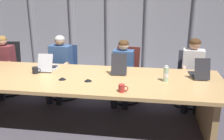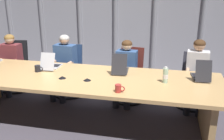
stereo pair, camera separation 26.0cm
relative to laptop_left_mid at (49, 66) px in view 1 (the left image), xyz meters
name	(u,v)px [view 1 (the left image)]	position (x,y,z in m)	size (l,w,h in m)	color
ground_plane	(81,121)	(0.60, -0.30, -0.80)	(14.12, 14.12, 0.00)	#47424C
conference_table	(80,86)	(0.60, -0.30, -0.19)	(4.24, 1.27, 0.75)	tan
curtain_backdrop	(109,18)	(0.60, 2.52, 0.51)	(7.06, 0.17, 2.64)	#9999A0
laptop_left_mid	(49,66)	(0.00, 0.00, 0.00)	(0.25, 0.43, 0.29)	#BCBCC1
laptop_center	(119,68)	(1.16, 0.02, 0.01)	(0.27, 0.44, 0.33)	#2D2D33
laptop_right_mid	(199,73)	(2.37, -0.02, 0.00)	(0.25, 0.44, 0.32)	#2D2D33
office_chair_left_end	(9,74)	(-1.18, 0.72, -0.43)	(0.60, 0.61, 1.00)	black
office_chair_left_mid	(65,77)	(0.01, 0.71, -0.44)	(0.60, 0.60, 0.97)	navy
office_chair_center	(126,80)	(1.21, 0.71, -0.44)	(0.60, 0.60, 0.97)	#511E19
office_chair_right_mid	(188,84)	(2.36, 0.71, -0.45)	(0.60, 0.60, 0.93)	#2D2D38
person_left_end	(2,62)	(-1.18, 0.55, -0.14)	(0.40, 0.55, 1.16)	brown
person_left_mid	(59,64)	(-0.03, 0.56, -0.12)	(0.44, 0.57, 1.20)	#335184
person_center	(122,68)	(1.16, 0.55, -0.15)	(0.40, 0.56, 1.15)	#335184
person_right_mid	(193,69)	(2.38, 0.55, -0.11)	(0.41, 0.57, 1.21)	silver
water_bottle_primary	(166,74)	(1.87, -0.29, 0.05)	(0.07, 0.07, 0.23)	#ADD1B2
coffee_mug_near	(122,88)	(1.29, -0.77, 0.00)	(0.13, 0.08, 0.10)	#B2332D
coffee_mug_far	(35,70)	(-0.12, -0.23, 0.00)	(0.14, 0.09, 0.10)	black
conference_mic_left_side	(62,78)	(0.38, -0.44, -0.04)	(0.11, 0.11, 0.04)	black
conference_mic_right_side	(88,80)	(0.77, -0.45, -0.04)	(0.11, 0.11, 0.04)	black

